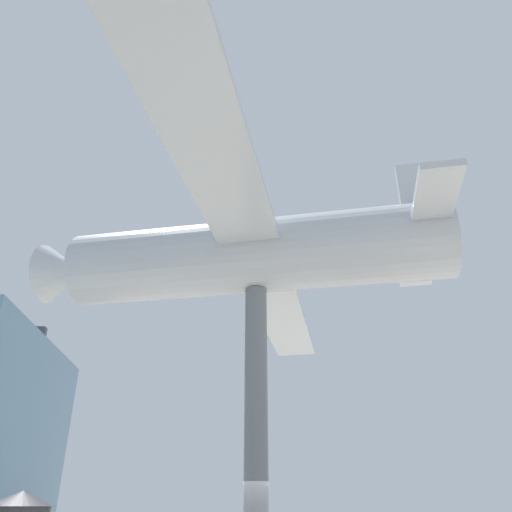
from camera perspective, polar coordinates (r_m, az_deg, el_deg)
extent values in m
cylinder|color=slate|center=(13.06, 0.00, -19.08)|extent=(0.60, 0.60, 7.42)
cylinder|color=#B2B7BC|center=(14.52, 0.00, 0.00)|extent=(4.84, 11.11, 2.17)
cube|color=#B2B7BC|center=(14.52, 0.00, 0.00)|extent=(20.32, 6.84, 0.18)
cube|color=#B2B7BC|center=(14.59, 18.88, 2.17)|extent=(6.62, 2.62, 0.18)
cube|color=#B2B7BC|center=(15.20, 18.19, 6.27)|extent=(0.45, 1.11, 2.37)
cone|color=#B2B7BC|center=(16.65, -21.01, -1.78)|extent=(2.09, 1.66, 1.84)
sphere|color=black|center=(17.07, -23.31, -1.96)|extent=(0.44, 0.44, 0.44)
cone|color=#2D2D33|center=(7.28, -25.19, -23.78)|extent=(0.81, 0.81, 0.18)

